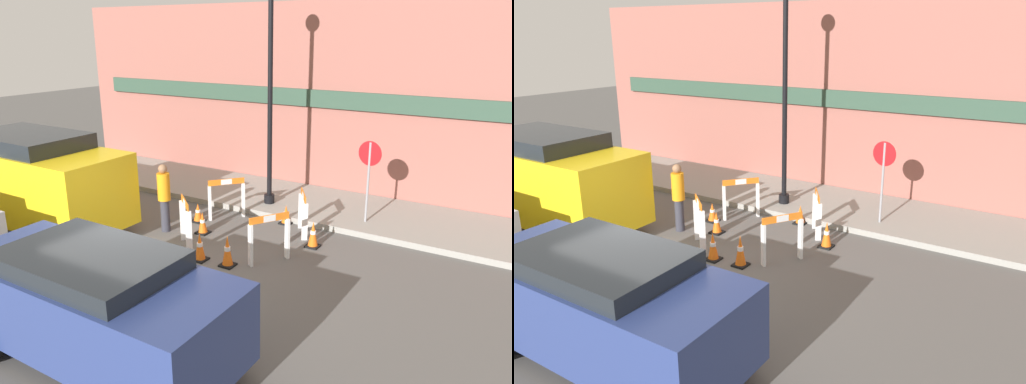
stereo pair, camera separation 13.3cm
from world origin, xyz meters
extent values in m
plane|color=#565451|center=(0.00, 0.00, 0.00)|extent=(60.00, 60.00, 0.00)
cube|color=gray|center=(0.00, 5.94, 0.07)|extent=(18.00, 2.87, 0.15)
cube|color=#93564C|center=(0.00, 7.45, 2.75)|extent=(18.00, 0.12, 5.50)
cube|color=#2D4738|center=(0.00, 7.34, 2.80)|extent=(16.20, 0.10, 0.50)
cylinder|color=black|center=(-0.19, 5.23, 0.27)|extent=(0.29, 0.29, 0.24)
cylinder|color=black|center=(-0.19, 5.23, 2.87)|extent=(0.13, 0.13, 5.45)
cylinder|color=gray|center=(2.57, 5.23, 1.15)|extent=(0.06, 0.06, 2.00)
cylinder|color=red|center=(2.57, 5.23, 1.88)|extent=(0.60, 0.11, 0.60)
cube|color=white|center=(1.28, 1.90, 0.45)|extent=(0.14, 0.12, 0.91)
cube|color=white|center=(1.75, 2.62, 0.45)|extent=(0.14, 0.12, 0.91)
cube|color=orange|center=(1.52, 2.26, 0.98)|extent=(0.52, 0.79, 0.15)
cube|color=white|center=(1.52, 2.26, 0.98)|extent=(0.18, 0.25, 0.14)
cube|color=white|center=(1.63, 3.71, 0.45)|extent=(0.14, 0.12, 0.90)
cube|color=white|center=(1.23, 4.33, 0.45)|extent=(0.14, 0.12, 0.90)
cube|color=orange|center=(1.43, 4.02, 0.97)|extent=(0.46, 0.69, 0.15)
cube|color=white|center=(1.43, 4.02, 0.97)|extent=(0.16, 0.22, 0.14)
cube|color=white|center=(-0.43, 4.29, 0.46)|extent=(0.14, 0.13, 0.92)
cube|color=white|center=(-1.01, 3.60, 0.46)|extent=(0.14, 0.13, 0.92)
cube|color=orange|center=(-0.72, 3.95, 0.99)|extent=(0.64, 0.74, 0.15)
cube|color=white|center=(-0.72, 3.95, 0.99)|extent=(0.21, 0.24, 0.14)
cube|color=white|center=(-0.77, 2.24, 0.49)|extent=(0.13, 0.14, 0.97)
cube|color=white|center=(-0.20, 1.74, 0.49)|extent=(0.13, 0.14, 0.97)
cube|color=orange|center=(-0.49, 1.99, 1.05)|extent=(0.63, 0.55, 0.15)
cube|color=white|center=(-0.49, 1.99, 1.05)|extent=(0.20, 0.18, 0.13)
cube|color=black|center=(0.23, 1.56, 0.02)|extent=(0.30, 0.30, 0.04)
cone|color=orange|center=(0.23, 1.56, 0.33)|extent=(0.22, 0.23, 0.58)
cylinder|color=white|center=(0.23, 1.56, 0.36)|extent=(0.13, 0.13, 0.08)
cube|color=black|center=(-0.63, 2.79, 0.02)|extent=(0.30, 0.30, 0.04)
cone|color=orange|center=(-0.63, 2.79, 0.29)|extent=(0.23, 0.22, 0.50)
cylinder|color=white|center=(-0.63, 2.79, 0.32)|extent=(0.13, 0.13, 0.07)
cube|color=black|center=(0.88, 1.64, 0.02)|extent=(0.30, 0.30, 0.04)
cone|color=orange|center=(0.88, 1.64, 0.36)|extent=(0.23, 0.23, 0.63)
cylinder|color=white|center=(0.88, 1.64, 0.39)|extent=(0.13, 0.13, 0.09)
cube|color=black|center=(0.78, 4.40, 0.02)|extent=(0.30, 0.30, 0.04)
cone|color=orange|center=(0.78, 4.40, 0.26)|extent=(0.23, 0.22, 0.45)
cylinder|color=white|center=(0.78, 4.40, 0.29)|extent=(0.13, 0.13, 0.06)
cube|color=black|center=(1.98, 3.44, 0.02)|extent=(0.30, 0.30, 0.04)
cone|color=orange|center=(1.98, 3.44, 0.33)|extent=(0.22, 0.22, 0.57)
cylinder|color=white|center=(1.98, 3.44, 0.35)|extent=(0.13, 0.13, 0.08)
cube|color=black|center=(-1.21, 3.36, 0.02)|extent=(0.30, 0.30, 0.04)
cone|color=orange|center=(-1.21, 3.36, 0.27)|extent=(0.23, 0.22, 0.45)
cylinder|color=white|center=(-1.21, 3.36, 0.29)|extent=(0.13, 0.13, 0.06)
cylinder|color=#33333D|center=(-1.50, 2.45, 0.40)|extent=(0.28, 0.28, 0.80)
cylinder|color=orange|center=(-1.50, 2.45, 1.13)|extent=(0.39, 0.39, 0.66)
sphere|color=#8E6647|center=(-1.50, 2.45, 1.57)|extent=(0.27, 0.27, 0.22)
cube|color=navy|center=(1.02, -1.90, 0.89)|extent=(4.47, 1.79, 1.17)
cube|color=#1E2328|center=(1.02, -1.90, 1.47)|extent=(2.46, 1.64, 0.53)
cylinder|color=black|center=(2.40, -1.01, 0.30)|extent=(0.60, 0.18, 0.60)
cylinder|color=black|center=(-0.37, -1.01, 0.30)|extent=(0.60, 0.18, 0.60)
cube|color=yellow|center=(-4.51, 1.04, 1.15)|extent=(5.23, 2.00, 1.70)
cube|color=#1E2328|center=(-4.51, 1.04, 2.00)|extent=(2.87, 1.84, 0.72)
cylinder|color=black|center=(-2.89, 2.04, 0.30)|extent=(0.60, 0.18, 0.60)
cylinder|color=black|center=(-2.89, 0.04, 0.30)|extent=(0.60, 0.18, 0.60)
cylinder|color=black|center=(-6.13, 2.04, 0.30)|extent=(0.60, 0.18, 0.60)
camera|label=1|loc=(6.28, -6.08, 4.62)|focal=35.00mm
camera|label=2|loc=(6.40, -6.01, 4.62)|focal=35.00mm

